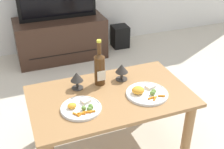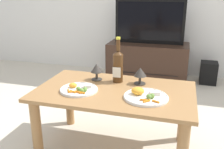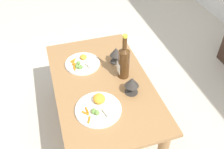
% 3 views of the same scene
% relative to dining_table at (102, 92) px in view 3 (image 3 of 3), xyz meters
% --- Properties ---
extents(ground_plane, '(6.40, 6.40, 0.00)m').
position_rel_dining_table_xyz_m(ground_plane, '(0.00, 0.00, -0.39)').
color(ground_plane, beige).
extents(dining_table, '(1.10, 0.66, 0.48)m').
position_rel_dining_table_xyz_m(dining_table, '(0.00, 0.00, 0.00)').
color(dining_table, '#9E7042').
rests_on(dining_table, ground_plane).
extents(wine_bottle, '(0.08, 0.08, 0.34)m').
position_rel_dining_table_xyz_m(wine_bottle, '(-0.02, 0.16, 0.23)').
color(wine_bottle, '#4C2D14').
rests_on(wine_bottle, dining_table).
extents(goblet_left, '(0.09, 0.09, 0.13)m').
position_rel_dining_table_xyz_m(goblet_left, '(-0.19, 0.16, 0.18)').
color(goblet_left, '#38332D').
rests_on(goblet_left, dining_table).
extents(goblet_right, '(0.09, 0.09, 0.13)m').
position_rel_dining_table_xyz_m(goblet_right, '(0.15, 0.16, 0.18)').
color(goblet_right, '#38332D').
rests_on(goblet_right, dining_table).
extents(dinner_plate_left, '(0.26, 0.26, 0.04)m').
position_rel_dining_table_xyz_m(dinner_plate_left, '(-0.23, -0.09, 0.10)').
color(dinner_plate_left, white).
rests_on(dinner_plate_left, dining_table).
extents(dinner_plate_right, '(0.29, 0.29, 0.06)m').
position_rel_dining_table_xyz_m(dinner_plate_right, '(0.23, -0.08, 0.11)').
color(dinner_plate_right, white).
rests_on(dinner_plate_right, dining_table).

